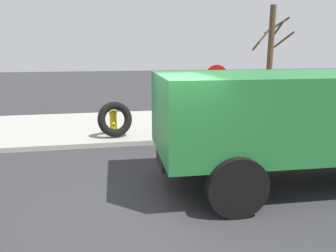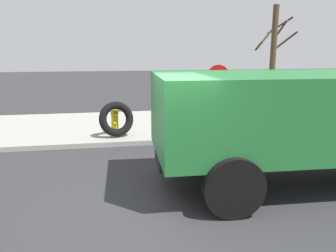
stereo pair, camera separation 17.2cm
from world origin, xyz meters
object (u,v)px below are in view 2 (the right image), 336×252
(dump_truck_green, at_px, (330,111))
(bare_tree, at_px, (273,62))
(fire_hydrant, at_px, (115,121))
(loose_tire, at_px, (116,119))
(stop_sign, at_px, (218,86))

(dump_truck_green, distance_m, bare_tree, 5.59)
(dump_truck_green, relative_size, bare_tree, 1.66)
(fire_hydrant, height_order, bare_tree, bare_tree)
(dump_truck_green, bearing_deg, bare_tree, 75.72)
(loose_tire, xyz_separation_m, bare_tree, (5.78, 1.18, 1.69))
(dump_truck_green, xyz_separation_m, bare_tree, (1.36, 5.36, 0.80))
(bare_tree, bearing_deg, loose_tire, -168.46)
(stop_sign, distance_m, dump_truck_green, 4.25)
(loose_tire, bearing_deg, dump_truck_green, -43.39)
(loose_tire, distance_m, bare_tree, 6.14)
(stop_sign, relative_size, dump_truck_green, 0.32)
(fire_hydrant, xyz_separation_m, loose_tire, (0.05, -0.35, 0.13))
(fire_hydrant, xyz_separation_m, bare_tree, (5.83, 0.83, 1.82))
(loose_tire, bearing_deg, bare_tree, 11.54)
(fire_hydrant, height_order, loose_tire, loose_tire)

